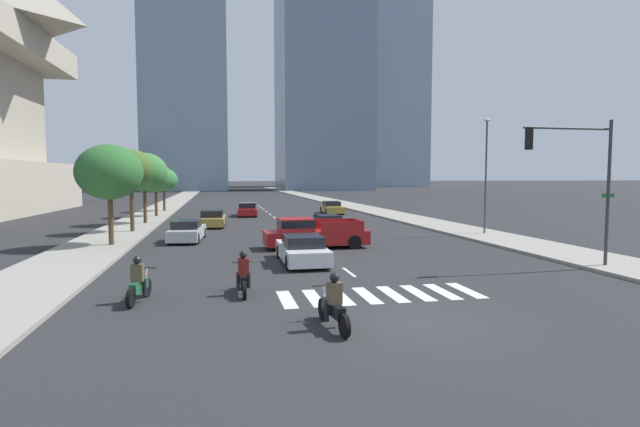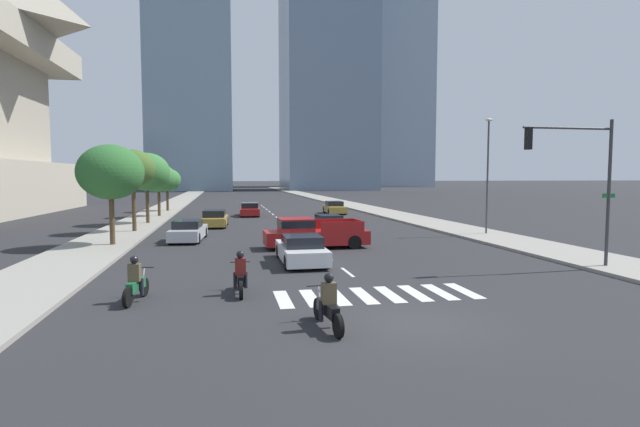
# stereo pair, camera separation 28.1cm
# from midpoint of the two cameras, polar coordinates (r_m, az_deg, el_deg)

# --- Properties ---
(ground_plane) EXTENTS (800.00, 800.00, 0.00)m
(ground_plane) POSITION_cam_midpoint_polar(r_m,az_deg,el_deg) (14.03, 10.56, -12.20)
(ground_plane) COLOR #28282B
(sidewalk_east) EXTENTS (4.00, 260.00, 0.15)m
(sidewalk_east) POSITION_cam_midpoint_polar(r_m,az_deg,el_deg) (45.92, 10.32, -0.63)
(sidewalk_east) COLOR gray
(sidewalk_east) RESTS_ON ground
(sidewalk_west) EXTENTS (4.00, 260.00, 0.15)m
(sidewalk_west) POSITION_cam_midpoint_polar(r_m,az_deg,el_deg) (43.17, -20.68, -1.15)
(sidewalk_west) COLOR gray
(sidewalk_west) RESTS_ON ground
(crosswalk_near) EXTENTS (6.75, 2.37, 0.01)m
(crosswalk_near) POSITION_cam_midpoint_polar(r_m,az_deg,el_deg) (16.95, 6.41, -9.26)
(crosswalk_near) COLOR silver
(crosswalk_near) RESTS_ON ground
(lane_divider_center) EXTENTS (0.14, 50.00, 0.01)m
(lane_divider_center) POSITION_cam_midpoint_polar(r_m,az_deg,el_deg) (44.14, -4.88, -0.87)
(lane_divider_center) COLOR silver
(lane_divider_center) RESTS_ON ground
(motorcycle_lead) EXTENTS (0.70, 2.24, 1.49)m
(motorcycle_lead) POSITION_cam_midpoint_polar(r_m,az_deg,el_deg) (13.13, 0.93, -10.64)
(motorcycle_lead) COLOR black
(motorcycle_lead) RESTS_ON ground
(motorcycle_trailing) EXTENTS (0.70, 2.10, 1.49)m
(motorcycle_trailing) POSITION_cam_midpoint_polar(r_m,az_deg,el_deg) (17.02, -9.27, -7.23)
(motorcycle_trailing) COLOR black
(motorcycle_trailing) RESTS_ON ground
(motorcycle_third) EXTENTS (0.72, 2.06, 1.49)m
(motorcycle_third) POSITION_cam_midpoint_polar(r_m,az_deg,el_deg) (16.81, -20.58, -7.59)
(motorcycle_third) COLOR black
(motorcycle_third) RESTS_ON ground
(pickup_truck) EXTENTS (5.75, 2.21, 1.67)m
(pickup_truck) POSITION_cam_midpoint_polar(r_m,az_deg,el_deg) (27.41, -1.36, -2.31)
(pickup_truck) COLOR maroon
(pickup_truck) RESTS_ON ground
(sedan_gold_0) EXTENTS (2.05, 4.73, 1.31)m
(sedan_gold_0) POSITION_cam_midpoint_polar(r_m,az_deg,el_deg) (52.79, 1.22, 0.65)
(sedan_gold_0) COLOR #B28E38
(sedan_gold_0) RESTS_ON ground
(sedan_silver_1) EXTENTS (2.03, 4.36, 1.28)m
(sedan_silver_1) POSITION_cam_midpoint_polar(r_m,az_deg,el_deg) (34.55, 0.71, -1.30)
(sedan_silver_1) COLOR #B7BABF
(sedan_silver_1) RESTS_ON ground
(sedan_gold_2) EXTENTS (2.12, 4.62, 1.32)m
(sedan_gold_2) POSITION_cam_midpoint_polar(r_m,az_deg,el_deg) (39.83, -12.45, -0.64)
(sedan_gold_2) COLOR #B28E38
(sedan_gold_2) RESTS_ON ground
(sedan_white_3) EXTENTS (1.95, 4.80, 1.30)m
(sedan_white_3) POSITION_cam_midpoint_polar(r_m,az_deg,el_deg) (22.75, -2.41, -4.21)
(sedan_white_3) COLOR silver
(sedan_white_3) RESTS_ON ground
(sedan_red_4) EXTENTS (2.07, 4.83, 1.35)m
(sedan_red_4) POSITION_cam_midpoint_polar(r_m,az_deg,el_deg) (50.07, -8.54, 0.42)
(sedan_red_4) COLOR maroon
(sedan_red_4) RESTS_ON ground
(sedan_silver_5) EXTENTS (2.18, 4.88, 1.29)m
(sedan_silver_5) POSITION_cam_midpoint_polar(r_m,az_deg,el_deg) (31.60, -15.28, -1.97)
(sedan_silver_5) COLOR #B7BABF
(sedan_silver_5) RESTS_ON ground
(traffic_signal_near) EXTENTS (4.42, 0.28, 6.20)m
(traffic_signal_near) POSITION_cam_midpoint_polar(r_m,az_deg,el_deg) (23.48, 27.34, 4.81)
(traffic_signal_near) COLOR #333335
(traffic_signal_near) RESTS_ON sidewalk_east
(street_lamp_east) EXTENTS (0.50, 0.24, 7.64)m
(street_lamp_east) POSITION_cam_midpoint_polar(r_m,az_deg,el_deg) (34.95, 18.34, 5.07)
(street_lamp_east) COLOR #3F3F42
(street_lamp_east) RESTS_ON sidewalk_east
(street_tree_nearest) EXTENTS (3.60, 3.60, 5.59)m
(street_tree_nearest) POSITION_cam_midpoint_polar(r_m,az_deg,el_deg) (29.96, -23.33, 4.38)
(street_tree_nearest) COLOR #4C3823
(street_tree_nearest) RESTS_ON sidewalk_west
(street_tree_second) EXTENTS (3.03, 3.03, 5.68)m
(street_tree_second) POSITION_cam_midpoint_polar(r_m,az_deg,el_deg) (36.80, -21.14, 4.86)
(street_tree_second) COLOR #4C3823
(street_tree_second) RESTS_ON sidewalk_west
(street_tree_third) EXTENTS (3.67, 3.67, 5.74)m
(street_tree_third) POSITION_cam_midpoint_polar(r_m,az_deg,el_deg) (42.97, -19.76, 4.52)
(street_tree_third) COLOR #4C3823
(street_tree_third) RESTS_ON sidewalk_west
(street_tree_fourth) EXTENTS (3.24, 3.24, 5.06)m
(street_tree_fourth) POSITION_cam_midpoint_polar(r_m,az_deg,el_deg) (50.29, -18.55, 3.91)
(street_tree_fourth) COLOR #4C3823
(street_tree_fourth) RESTS_ON sidewalk_west
(street_tree_fifth) EXTENTS (3.00, 3.00, 4.71)m
(street_tree_fifth) POSITION_cam_midpoint_polar(r_m,az_deg,el_deg) (57.56, -17.67, 3.70)
(street_tree_fifth) COLOR #4C3823
(street_tree_fifth) RESTS_ON sidewalk_west
(office_tower_right_skyline) EXTENTS (23.07, 27.84, 136.68)m
(office_tower_right_skyline) POSITION_cam_midpoint_polar(r_m,az_deg,el_deg) (210.09, 8.07, 21.95)
(office_tower_right_skyline) COLOR #8C9EB2
(office_tower_right_skyline) RESTS_ON ground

